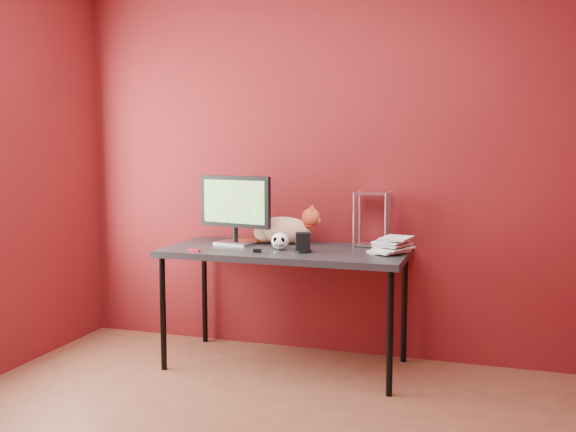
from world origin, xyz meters
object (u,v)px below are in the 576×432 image
(skull_mug, at_px, (280,241))
(speaker, at_px, (303,243))
(desk, at_px, (286,256))
(monitor, at_px, (235,206))
(cat, at_px, (284,230))
(book_stack, at_px, (382,160))

(skull_mug, xyz_separation_m, speaker, (0.16, -0.05, 0.00))
(desk, xyz_separation_m, monitor, (-0.36, 0.05, 0.30))
(cat, relative_size, skull_mug, 4.93)
(desk, xyz_separation_m, book_stack, (0.58, 0.07, 0.60))
(desk, xyz_separation_m, speaker, (0.14, -0.10, 0.11))
(desk, relative_size, speaker, 12.60)
(speaker, relative_size, book_stack, 0.11)
(monitor, relative_size, book_stack, 0.46)
(skull_mug, distance_m, book_stack, 0.79)
(desk, xyz_separation_m, skull_mug, (-0.02, -0.06, 0.10))
(monitor, xyz_separation_m, skull_mug, (0.34, -0.11, -0.19))
(desk, distance_m, skull_mug, 0.12)
(cat, xyz_separation_m, book_stack, (0.66, -0.13, 0.46))
(skull_mug, bearing_deg, speaker, -25.05)
(monitor, height_order, speaker, monitor)
(skull_mug, bearing_deg, desk, 63.79)
(cat, xyz_separation_m, speaker, (0.22, -0.30, -0.03))
(cat, bearing_deg, monitor, -156.32)
(monitor, height_order, book_stack, book_stack)
(cat, height_order, skull_mug, cat)
(monitor, relative_size, cat, 0.93)
(skull_mug, xyz_separation_m, book_stack, (0.60, 0.13, 0.49))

